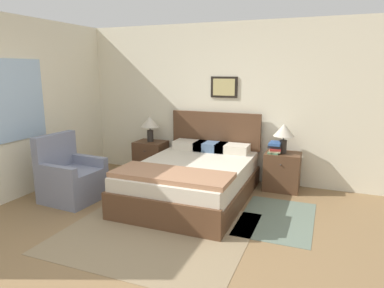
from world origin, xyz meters
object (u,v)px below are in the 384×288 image
Objects in this scene: bed at (193,178)px; nightstand_near_window at (151,158)px; table_lamp_by_door at (284,132)px; armchair at (70,179)px; nightstand_by_door at (282,171)px; table_lamp_near_window at (150,123)px.

nightstand_near_window is (-1.16, 0.85, -0.01)m from bed.
armchair is at bearing -150.58° from table_lamp_by_door.
table_lamp_near_window reaches higher than nightstand_by_door.
nightstand_by_door is 0.63m from table_lamp_by_door.
nightstand_near_window is at bearing 167.62° from armchair.
armchair is (-1.61, -0.71, 0.01)m from bed.
nightstand_by_door is 1.30× the size of table_lamp_by_door.
nightstand_by_door is (1.16, 0.85, -0.01)m from bed.
bed reaches higher than nightstand_near_window.
armchair is at bearing -156.19° from bed.
table_lamp_near_window reaches higher than nightstand_near_window.
nightstand_by_door is 2.39m from table_lamp_near_window.
nightstand_by_door is 1.30× the size of table_lamp_near_window.
table_lamp_by_door is (2.31, -0.00, 0.63)m from nightstand_near_window.
bed is 3.69× the size of nightstand_near_window.
bed is 3.69× the size of nightstand_by_door.
nightstand_by_door is (2.77, 1.56, -0.02)m from armchair.
table_lamp_near_window is 1.00× the size of table_lamp_by_door.
armchair is at bearing -150.58° from nightstand_by_door.
nightstand_near_window is 1.30× the size of table_lamp_near_window.
table_lamp_near_window is at bearing -59.86° from nightstand_near_window.
armchair is 3.23m from table_lamp_by_door.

